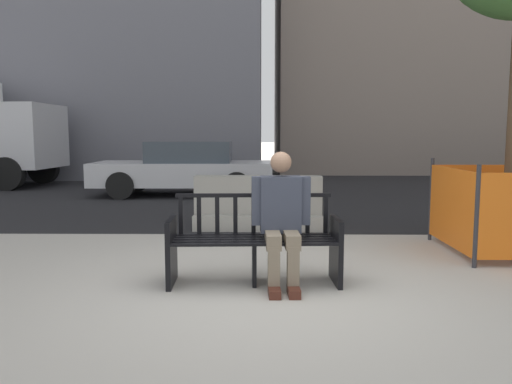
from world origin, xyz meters
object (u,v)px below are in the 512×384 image
(construction_fence, at_px, (511,207))
(street_bench, at_px, (254,244))
(car_sedan_mid, at_px, (185,169))
(jersey_barrier_centre, at_px, (258,207))
(seated_person, at_px, (281,216))

(construction_fence, bearing_deg, street_bench, -157.25)
(car_sedan_mid, bearing_deg, street_bench, -76.07)
(jersey_barrier_centre, relative_size, construction_fence, 1.31)
(seated_person, distance_m, construction_fence, 3.25)
(seated_person, distance_m, car_sedan_mid, 7.66)
(construction_fence, bearing_deg, car_sedan_mid, 130.01)
(street_bench, xyz_separation_m, jersey_barrier_centre, (0.02, 2.93, -0.06))
(street_bench, relative_size, car_sedan_mid, 0.39)
(construction_fence, height_order, car_sedan_mid, car_sedan_mid)
(jersey_barrier_centre, distance_m, construction_fence, 3.57)
(street_bench, bearing_deg, jersey_barrier_centre, 89.67)
(street_bench, distance_m, car_sedan_mid, 7.55)
(jersey_barrier_centre, bearing_deg, construction_fence, -26.45)
(street_bench, bearing_deg, car_sedan_mid, 103.93)
(street_bench, xyz_separation_m, car_sedan_mid, (-1.82, 7.33, 0.26))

